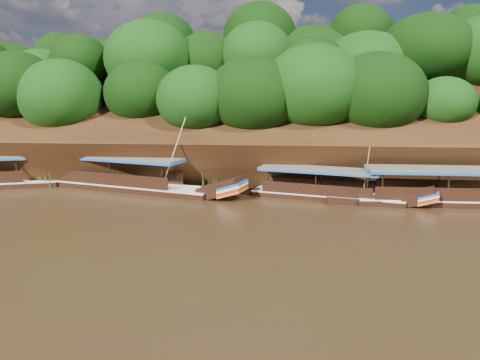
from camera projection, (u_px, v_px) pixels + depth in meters
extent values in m
plane|color=black|center=(307.00, 228.00, 26.76)|extent=(160.00, 160.00, 0.00)
cube|color=black|center=(298.00, 138.00, 41.72)|extent=(120.00, 16.12, 13.64)
cube|color=black|center=(294.00, 159.00, 52.17)|extent=(120.00, 24.00, 12.00)
ellipsoid|color=#133909|center=(10.00, 77.00, 49.00)|extent=(20.00, 10.00, 8.00)
ellipsoid|color=#133909|center=(230.00, 138.00, 41.24)|extent=(18.00, 8.00, 6.40)
ellipsoid|color=#133909|center=(297.00, 74.00, 47.45)|extent=(24.00, 11.00, 8.40)
cube|color=black|center=(454.00, 205.00, 32.04)|extent=(13.12, 2.35, 0.92)
cube|color=silver|center=(455.00, 198.00, 31.95)|extent=(13.12, 2.42, 0.10)
cube|color=brown|center=(445.00, 169.00, 31.63)|extent=(10.28, 2.67, 0.12)
cube|color=#1855A1|center=(445.00, 171.00, 31.65)|extent=(10.28, 2.67, 0.18)
cube|color=black|center=(327.00, 199.00, 33.64)|extent=(10.92, 4.75, 0.81)
cube|color=silver|center=(327.00, 194.00, 33.56)|extent=(10.93, 4.81, 0.09)
cube|color=black|center=(417.00, 197.00, 31.47)|extent=(2.86, 2.10, 1.52)
cube|color=#1855A1|center=(428.00, 194.00, 31.19)|extent=(1.69, 1.84, 0.55)
cube|color=red|center=(428.00, 199.00, 31.25)|extent=(1.69, 1.84, 0.55)
cube|color=brown|center=(319.00, 169.00, 33.45)|extent=(8.74, 4.42, 0.11)
cube|color=#1855A1|center=(319.00, 170.00, 33.47)|extent=(8.74, 4.42, 0.16)
cylinder|color=tan|center=(366.00, 171.00, 31.79)|extent=(0.15, 1.25, 3.60)
cube|color=black|center=(128.00, 190.00, 36.67)|extent=(14.27, 6.42, 0.97)
cube|color=silver|center=(128.00, 184.00, 36.58)|extent=(14.29, 6.49, 0.11)
cube|color=black|center=(221.00, 189.00, 33.60)|extent=(3.71, 2.67, 1.91)
cube|color=#1855A1|center=(232.00, 185.00, 33.22)|extent=(2.21, 2.27, 0.71)
cube|color=red|center=(232.00, 190.00, 33.29)|extent=(2.21, 2.27, 0.71)
cube|color=brown|center=(117.00, 157.00, 36.49)|extent=(11.43, 5.86, 0.13)
cube|color=#1855A1|center=(117.00, 158.00, 36.51)|extent=(11.43, 5.86, 0.19)
cylinder|color=tan|center=(174.00, 152.00, 34.27)|extent=(1.76, 1.21, 5.13)
cube|color=black|center=(68.00, 175.00, 38.70)|extent=(3.29, 2.52, 1.75)
cube|color=#1855A1|center=(77.00, 171.00, 38.80)|extent=(1.97, 2.17, 0.63)
cube|color=red|center=(78.00, 176.00, 38.87)|extent=(1.97, 2.17, 0.63)
cone|color=#255615|center=(44.00, 178.00, 37.34)|extent=(1.50, 1.50, 1.54)
cone|color=#255615|center=(124.00, 175.00, 37.07)|extent=(1.50, 1.50, 2.16)
cone|color=#255615|center=(210.00, 181.00, 36.17)|extent=(1.50, 1.50, 1.59)
cone|color=#255615|center=(315.00, 179.00, 36.20)|extent=(1.50, 1.50, 1.79)
cone|color=#255615|center=(398.00, 181.00, 35.32)|extent=(1.50, 1.50, 1.83)
cone|color=#255615|center=(466.00, 184.00, 34.78)|extent=(1.50, 1.50, 1.62)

